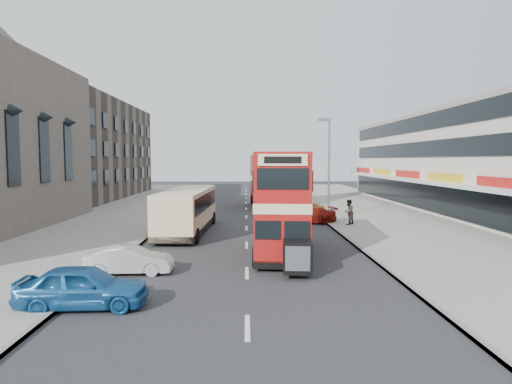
% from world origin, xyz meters
% --- Properties ---
extents(ground, '(160.00, 160.00, 0.00)m').
position_xyz_m(ground, '(0.00, 0.00, 0.00)').
color(ground, '#28282B').
rests_on(ground, ground).
extents(road_surface, '(12.00, 90.00, 0.01)m').
position_xyz_m(road_surface, '(0.00, 20.00, 0.01)').
color(road_surface, '#28282B').
rests_on(road_surface, ground).
extents(pavement_right, '(12.00, 90.00, 0.15)m').
position_xyz_m(pavement_right, '(12.00, 20.00, 0.07)').
color(pavement_right, gray).
rests_on(pavement_right, ground).
extents(pavement_left, '(12.00, 90.00, 0.15)m').
position_xyz_m(pavement_left, '(-12.00, 20.00, 0.07)').
color(pavement_left, gray).
rests_on(pavement_left, ground).
extents(kerb_left, '(0.20, 90.00, 0.16)m').
position_xyz_m(kerb_left, '(-6.10, 20.00, 0.07)').
color(kerb_left, gray).
rests_on(kerb_left, ground).
extents(kerb_right, '(0.20, 90.00, 0.16)m').
position_xyz_m(kerb_right, '(6.10, 20.00, 0.07)').
color(kerb_right, gray).
rests_on(kerb_right, ground).
extents(brick_terrace, '(14.00, 28.00, 12.00)m').
position_xyz_m(brick_terrace, '(-22.00, 38.00, 6.00)').
color(brick_terrace, '#66594C').
rests_on(brick_terrace, ground).
extents(commercial_row, '(9.90, 46.20, 9.30)m').
position_xyz_m(commercial_row, '(19.95, 22.00, 4.70)').
color(commercial_row, beige).
rests_on(commercial_row, ground).
extents(street_lamp, '(1.00, 0.20, 8.12)m').
position_xyz_m(street_lamp, '(6.52, 18.00, 4.78)').
color(street_lamp, slate).
rests_on(street_lamp, ground).
extents(bus_main, '(3.22, 9.30, 5.02)m').
position_xyz_m(bus_main, '(1.87, 5.72, 2.64)').
color(bus_main, black).
rests_on(bus_main, ground).
extents(bus_second, '(3.44, 9.44, 5.16)m').
position_xyz_m(bus_second, '(2.13, 27.72, 2.72)').
color(bus_second, black).
rests_on(bus_second, ground).
extents(coach, '(3.08, 10.18, 2.67)m').
position_xyz_m(coach, '(-3.93, 12.40, 1.57)').
color(coach, black).
rests_on(coach, ground).
extents(car_left_near, '(4.22, 1.83, 1.42)m').
position_xyz_m(car_left_near, '(-5.36, -2.20, 0.71)').
color(car_left_near, '#1A5692').
rests_on(car_left_near, ground).
extents(car_left_front, '(3.66, 1.37, 1.20)m').
position_xyz_m(car_left_front, '(-4.99, 2.00, 0.60)').
color(car_left_front, beige).
rests_on(car_left_front, ground).
extents(car_right_a, '(4.63, 2.35, 1.29)m').
position_xyz_m(car_right_a, '(4.58, 16.07, 0.64)').
color(car_right_a, maroon).
rests_on(car_right_a, ground).
extents(car_right_b, '(4.06, 2.10, 1.09)m').
position_xyz_m(car_right_b, '(4.93, 21.54, 0.55)').
color(car_right_b, '#BC6212').
rests_on(car_right_b, ground).
extents(car_right_c, '(3.49, 1.55, 1.17)m').
position_xyz_m(car_right_c, '(4.64, 29.52, 0.58)').
color(car_right_c, '#5D85BB').
rests_on(car_right_c, ground).
extents(pedestrian_near, '(0.81, 0.80, 1.84)m').
position_xyz_m(pedestrian_near, '(7.43, 14.69, 1.07)').
color(pedestrian_near, gray).
rests_on(pedestrian_near, pavement_right).
extents(cyclist, '(0.72, 1.79, 2.00)m').
position_xyz_m(cyclist, '(4.93, 18.94, 0.66)').
color(cyclist, gray).
rests_on(cyclist, ground).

